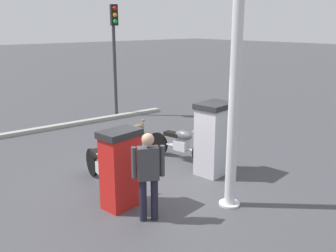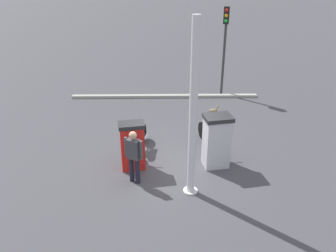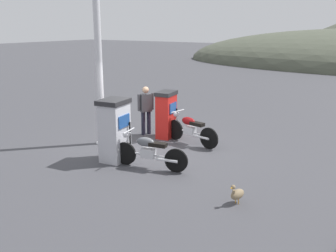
# 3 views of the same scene
# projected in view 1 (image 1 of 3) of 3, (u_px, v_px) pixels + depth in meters

# --- Properties ---
(ground_plane) EXTENTS (120.00, 120.00, 0.00)m
(ground_plane) POSITION_uv_depth(u_px,v_px,m) (164.00, 184.00, 8.11)
(ground_plane) COLOR #424247
(fuel_pump_near) EXTENTS (0.73, 0.88, 1.66)m
(fuel_pump_near) POSITION_uv_depth(u_px,v_px,m) (213.00, 138.00, 8.49)
(fuel_pump_near) COLOR silver
(fuel_pump_near) RESTS_ON ground
(fuel_pump_far) EXTENTS (0.58, 0.81, 1.49)m
(fuel_pump_far) POSITION_uv_depth(u_px,v_px,m) (121.00, 168.00, 6.94)
(fuel_pump_far) COLOR red
(fuel_pump_far) RESTS_ON ground
(motorcycle_near_pump) EXTENTS (1.98, 0.60, 0.94)m
(motorcycle_near_pump) POSITION_uv_depth(u_px,v_px,m) (181.00, 143.00, 9.38)
(motorcycle_near_pump) COLOR black
(motorcycle_near_pump) RESTS_ON ground
(motorcycle_far_pump) EXTENTS (1.95, 0.67, 0.96)m
(motorcycle_far_pump) POSITION_uv_depth(u_px,v_px,m) (102.00, 165.00, 7.85)
(motorcycle_far_pump) COLOR black
(motorcycle_far_pump) RESTS_ON ground
(attendant_person) EXTENTS (0.37, 0.54, 1.59)m
(attendant_person) POSITION_uv_depth(u_px,v_px,m) (148.00, 172.00, 6.40)
(attendant_person) COLOR #1E1E2D
(attendant_person) RESTS_ON ground
(wandering_duck) EXTENTS (0.26, 0.45, 0.46)m
(wandering_duck) POSITION_uv_depth(u_px,v_px,m) (139.00, 127.00, 11.78)
(wandering_duck) COLOR #847051
(wandering_duck) RESTS_ON ground
(roadside_traffic_light) EXTENTS (0.40, 0.29, 4.00)m
(roadside_traffic_light) POSITION_uv_depth(u_px,v_px,m) (114.00, 42.00, 13.52)
(roadside_traffic_light) COLOR #38383A
(roadside_traffic_light) RESTS_ON ground
(canopy_support_pole) EXTENTS (0.40, 0.40, 4.61)m
(canopy_support_pole) POSITION_uv_depth(u_px,v_px,m) (235.00, 89.00, 6.60)
(canopy_support_pole) COLOR silver
(canopy_support_pole) RESTS_ON ground
(road_edge_kerb) EXTENTS (0.62, 8.64, 0.12)m
(road_edge_kerb) POSITION_uv_depth(u_px,v_px,m) (51.00, 128.00, 12.30)
(road_edge_kerb) COLOR #9E9E93
(road_edge_kerb) RESTS_ON ground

